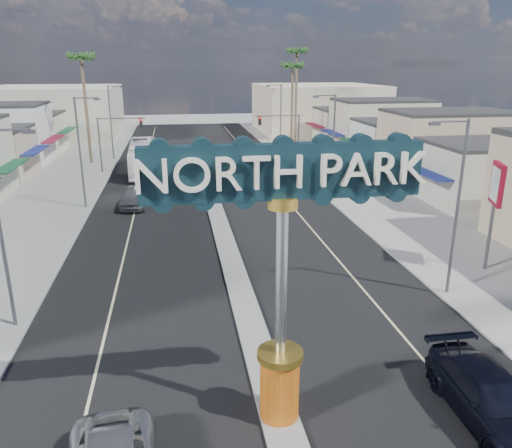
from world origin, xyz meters
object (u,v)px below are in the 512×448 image
object	(u,v)px
streetlight_l_near	(3,221)
bank_pylon_sign	(496,190)
streetlight_r_mid	(332,141)
palm_right_far	(297,57)
traffic_signal_left	(116,134)
streetlight_l_mid	(82,147)
palm_left_far	(82,63)
city_bus	(143,157)
streetlight_r_near	(455,200)
gateway_sign	(282,256)
streetlight_l_far	(112,119)
palm_right_mid	(293,70)
streetlight_r_far	(279,116)
car_parked_left	(135,197)
traffic_signal_right	(283,130)
suv_right	(491,398)
car_parked_right	(262,175)

from	to	relation	value
streetlight_l_near	bank_pylon_sign	xyz separation A→B (m)	(24.81, 2.53, -0.27)
streetlight_r_mid	palm_right_far	bearing A→B (deg)	81.88
traffic_signal_left	streetlight_r_mid	bearing A→B (deg)	-35.50
streetlight_l_mid	palm_left_far	size ratio (longest dim) A/B	0.69
city_bus	palm_left_far	bearing A→B (deg)	133.26
palm_right_far	city_bus	size ratio (longest dim) A/B	1.16
traffic_signal_left	palm_left_far	bearing A→B (deg)	122.43
city_bus	streetlight_r_near	bearing A→B (deg)	-65.57
traffic_signal_left	city_bus	bearing A→B (deg)	-8.32
gateway_sign	bank_pylon_sign	xyz separation A→B (m)	(14.38, 10.55, -1.13)
streetlight_l_mid	streetlight_l_far	distance (m)	22.00
palm_left_far	palm_right_far	xyz separation A→B (m)	(28.00, 12.00, 0.89)
palm_right_mid	streetlight_r_near	bearing A→B (deg)	-93.19
gateway_sign	streetlight_l_near	bearing A→B (deg)	142.45
gateway_sign	streetlight_r_far	size ratio (longest dim) A/B	1.02
palm_left_far	streetlight_r_near	bearing A→B (deg)	-59.64
streetlight_l_far	car_parked_left	xyz separation A→B (m)	(3.90, -22.27, -4.21)
traffic_signal_left	palm_left_far	xyz separation A→B (m)	(-3.82, 6.01, 7.22)
streetlight_l_mid	streetlight_r_near	distance (m)	28.90
gateway_sign	palm_right_mid	size ratio (longest dim) A/B	0.76
streetlight_l_mid	streetlight_l_far	world-z (taller)	same
streetlight_r_near	streetlight_r_far	xyz separation A→B (m)	(0.00, 42.00, 0.00)
car_parked_left	streetlight_r_near	bearing A→B (deg)	-43.88
streetlight_r_mid	city_bus	world-z (taller)	streetlight_r_mid
traffic_signal_right	palm_left_far	xyz separation A→B (m)	(-22.18, 6.01, 7.22)
palm_right_far	suv_right	world-z (taller)	palm_right_far
streetlight_r_mid	car_parked_left	size ratio (longest dim) A/B	1.79
traffic_signal_right	car_parked_left	bearing A→B (deg)	-137.77
palm_right_far	bank_pylon_sign	distance (m)	50.06
streetlight_r_far	palm_right_far	distance (m)	13.21
traffic_signal_right	streetlight_r_far	xyz separation A→B (m)	(1.25, 8.01, 0.79)
palm_right_far	streetlight_r_near	bearing A→B (deg)	-95.02
streetlight_l_mid	city_bus	distance (m)	14.56
streetlight_l_near	bank_pylon_sign	world-z (taller)	streetlight_l_near
streetlight_r_far	car_parked_left	xyz separation A→B (m)	(-16.96, -22.27, -4.21)
streetlight_r_near	palm_left_far	xyz separation A→B (m)	(-23.43, 40.00, 6.43)
traffic_signal_left	streetlight_l_far	distance (m)	8.14
gateway_sign	suv_right	size ratio (longest dim) A/B	1.57
streetlight_l_near	streetlight_l_far	distance (m)	42.00
streetlight_l_mid	palm_right_far	xyz separation A→B (m)	(25.43, 32.00, 7.32)
palm_right_mid	streetlight_r_far	bearing A→B (deg)	-122.69
traffic_signal_left	bank_pylon_sign	bearing A→B (deg)	-53.18
bank_pylon_sign	streetlight_r_far	bearing A→B (deg)	115.65
streetlight_r_far	palm_right_mid	distance (m)	7.30
streetlight_l_far	streetlight_r_near	size ratio (longest dim) A/B	1.00
palm_right_far	car_parked_right	distance (m)	29.19
suv_right	car_parked_left	world-z (taller)	car_parked_left
traffic_signal_left	city_bus	xyz separation A→B (m)	(2.71, -0.40, -2.57)
streetlight_r_mid	car_parked_right	xyz separation A→B (m)	(-4.93, 6.96, -4.30)
traffic_signal_left	streetlight_l_far	world-z (taller)	streetlight_l_far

